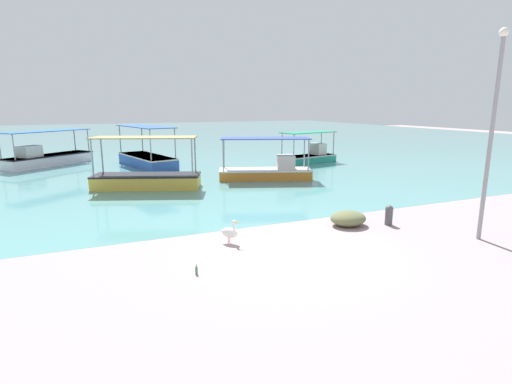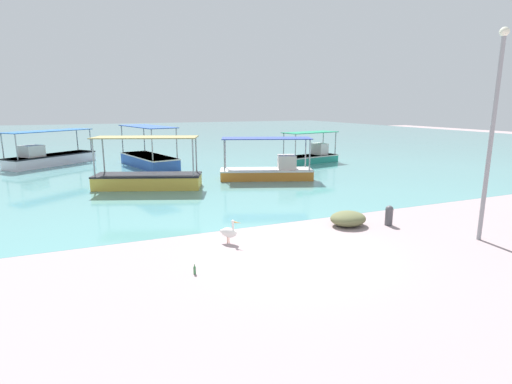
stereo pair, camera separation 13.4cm
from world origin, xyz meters
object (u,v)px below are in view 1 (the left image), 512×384
Objects in this scene: fishing_boat_center at (309,156)px; lamp_post at (492,127)px; fishing_boat_near_left at (147,178)px; fishing_boat_far_right at (147,159)px; pelican at (230,232)px; glass_bottle at (196,270)px; fishing_boat_far_left at (268,170)px; mooring_bollard at (389,214)px; fishing_boat_near_right at (47,157)px; net_pile at (348,218)px.

lamp_post reaches higher than fishing_boat_center.
fishing_boat_near_left is 0.87× the size of fishing_boat_far_right.
pelican is 8.86m from lamp_post.
lamp_post reaches higher than glass_bottle.
mooring_bollard is at bearing -89.21° from fishing_boat_far_left.
pelican is at bearing -72.79° from fishing_boat_near_right.
fishing_boat_near_right is 7.72× the size of pelican.
glass_bottle is at bearing -92.48° from fishing_boat_near_left.
glass_bottle is (-0.51, -11.88, -0.44)m from fishing_boat_near_left.
fishing_boat_near_right is 1.06× the size of fishing_boat_near_left.
fishing_boat_center is (18.47, -6.31, -0.07)m from fishing_boat_near_right.
net_pile is at bearing -97.55° from fishing_boat_far_left.
fishing_boat_center is 3.62× the size of net_pile.
fishing_boat_near_right is at bearing 102.11° from glass_bottle.
fishing_boat_far_right is 12.16m from fishing_boat_center.
lamp_post is 5.45m from net_pile.
fishing_boat_near_left is at bearing 179.08° from fishing_boat_far_left.
fishing_boat_center is 18.11× the size of glass_bottle.
fishing_boat_far_right reaches higher than net_pile.
lamp_post is at bearing -5.80° from glass_bottle.
net_pile is (5.75, -9.86, -0.28)m from fishing_boat_near_left.
net_pile is at bearing -59.76° from fishing_boat_near_left.
pelican is 0.59× the size of net_pile.
net_pile is (4.65, 0.10, -0.11)m from pelican.
fishing_boat_far_left reaches higher than mooring_bollard.
fishing_boat_near_left is 1.02× the size of fishing_boat_far_left.
mooring_bollard is (-5.80, -15.40, -0.15)m from fishing_boat_center.
fishing_boat_near_left is 11.90m from glass_bottle.
fishing_boat_near_left is at bearing -158.85° from fishing_boat_center.
fishing_boat_center is at bearing 51.39° from glass_bottle.
fishing_boat_center is at bearing 21.15° from fishing_boat_near_left.
fishing_boat_far_right reaches higher than fishing_boat_far_left.
glass_bottle is at bearing -168.99° from mooring_bollard.
glass_bottle is at bearing -122.71° from fishing_boat_far_left.
net_pile is (11.24, -21.20, -0.34)m from fishing_boat_near_right.
pelican is 1.07× the size of mooring_bollard.
lamp_post reaches higher than mooring_bollard.
net_pile is at bearing -115.91° from fishing_boat_center.
fishing_boat_near_left is at bearing -64.14° from fishing_boat_near_right.
lamp_post reaches higher than net_pile.
lamp_post is 8.87× the size of mooring_bollard.
net_pile is at bearing 17.83° from glass_bottle.
fishing_boat_near_left is 13.92m from fishing_boat_center.
lamp_post is (1.78, -12.71, 3.11)m from fishing_boat_far_left.
fishing_boat_far_right is at bearing 104.49° from net_pile.
fishing_boat_far_left is at bearing 82.45° from net_pile.
fishing_boat_center is at bearing 64.09° from net_pile.
fishing_boat_near_left reaches higher than glass_bottle.
fishing_boat_near_left is at bearing 120.24° from net_pile.
glass_bottle is (-7.70, -1.50, -0.29)m from mooring_bollard.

